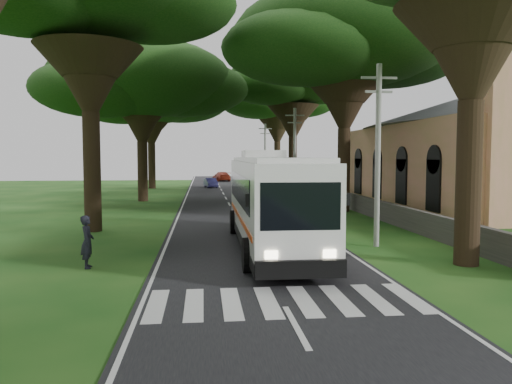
{
  "coord_description": "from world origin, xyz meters",
  "views": [
    {
      "loc": [
        -2.13,
        -15.24,
        4.0
      ],
      "look_at": [
        0.51,
        9.69,
        2.2
      ],
      "focal_mm": 35.0,
      "sensor_mm": 36.0,
      "label": 1
    }
  ],
  "objects_px": {
    "coach_bus": "(271,200)",
    "pedestrian": "(87,242)",
    "distant_car_b": "(211,183)",
    "pole_near": "(378,152)",
    "distant_car_c": "(222,176)",
    "church": "(463,145)",
    "pole_far": "(265,155)",
    "pole_mid": "(295,154)"
  },
  "relations": [
    {
      "from": "church",
      "to": "pole_near",
      "type": "relative_size",
      "value": 3.0
    },
    {
      "from": "distant_car_b",
      "to": "pole_far",
      "type": "bearing_deg",
      "value": -28.94
    },
    {
      "from": "pole_near",
      "to": "coach_bus",
      "type": "bearing_deg",
      "value": 178.87
    },
    {
      "from": "church",
      "to": "distant_car_c",
      "type": "bearing_deg",
      "value": 111.48
    },
    {
      "from": "pole_near",
      "to": "pedestrian",
      "type": "height_order",
      "value": "pole_near"
    },
    {
      "from": "pole_mid",
      "to": "pole_far",
      "type": "height_order",
      "value": "same"
    },
    {
      "from": "pole_far",
      "to": "distant_car_b",
      "type": "xyz_separation_m",
      "value": [
        -6.68,
        2.3,
        -3.54
      ]
    },
    {
      "from": "church",
      "to": "pole_far",
      "type": "xyz_separation_m",
      "value": [
        -12.36,
        24.45,
        -0.73
      ]
    },
    {
      "from": "pole_far",
      "to": "pedestrian",
      "type": "height_order",
      "value": "pole_far"
    },
    {
      "from": "church",
      "to": "pedestrian",
      "type": "bearing_deg",
      "value": -142.35
    },
    {
      "from": "distant_car_b",
      "to": "pedestrian",
      "type": "bearing_deg",
      "value": -106.34
    },
    {
      "from": "coach_bus",
      "to": "pedestrian",
      "type": "relative_size",
      "value": 7.06
    },
    {
      "from": "pole_mid",
      "to": "distant_car_b",
      "type": "distance_m",
      "value": 23.55
    },
    {
      "from": "pole_near",
      "to": "pedestrian",
      "type": "distance_m",
      "value": 12.59
    },
    {
      "from": "pole_near",
      "to": "pole_far",
      "type": "bearing_deg",
      "value": 90.0
    },
    {
      "from": "church",
      "to": "distant_car_c",
      "type": "relative_size",
      "value": 4.7
    },
    {
      "from": "pole_far",
      "to": "coach_bus",
      "type": "bearing_deg",
      "value": -96.72
    },
    {
      "from": "pole_mid",
      "to": "distant_car_b",
      "type": "height_order",
      "value": "pole_mid"
    },
    {
      "from": "church",
      "to": "pole_near",
      "type": "bearing_deg",
      "value": -128.5
    },
    {
      "from": "distant_car_b",
      "to": "pole_mid",
      "type": "bearing_deg",
      "value": -83.26
    },
    {
      "from": "pole_mid",
      "to": "coach_bus",
      "type": "height_order",
      "value": "pole_mid"
    },
    {
      "from": "pole_near",
      "to": "pedestrian",
      "type": "relative_size",
      "value": 4.22
    },
    {
      "from": "pedestrian",
      "to": "distant_car_c",
      "type": "bearing_deg",
      "value": -14.82
    },
    {
      "from": "pole_near",
      "to": "pole_far",
      "type": "height_order",
      "value": "same"
    },
    {
      "from": "church",
      "to": "distant_car_b",
      "type": "bearing_deg",
      "value": 125.45
    },
    {
      "from": "coach_bus",
      "to": "distant_car_c",
      "type": "distance_m",
      "value": 58.83
    },
    {
      "from": "coach_bus",
      "to": "pedestrian",
      "type": "height_order",
      "value": "coach_bus"
    },
    {
      "from": "pedestrian",
      "to": "distant_car_b",
      "type": "bearing_deg",
      "value": -14.71
    },
    {
      "from": "pole_far",
      "to": "coach_bus",
      "type": "distance_m",
      "value": 40.24
    },
    {
      "from": "distant_car_b",
      "to": "coach_bus",
      "type": "bearing_deg",
      "value": -97.26
    },
    {
      "from": "pole_near",
      "to": "pole_far",
      "type": "relative_size",
      "value": 1.0
    },
    {
      "from": "pole_near",
      "to": "distant_car_c",
      "type": "height_order",
      "value": "pole_near"
    },
    {
      "from": "pole_mid",
      "to": "distant_car_c",
      "type": "distance_m",
      "value": 39.34
    },
    {
      "from": "pole_far",
      "to": "distant_car_c",
      "type": "relative_size",
      "value": 1.57
    },
    {
      "from": "pole_mid",
      "to": "pedestrian",
      "type": "xyz_separation_m",
      "value": [
        -11.77,
        -23.07,
        -3.23
      ]
    },
    {
      "from": "pedestrian",
      "to": "pole_far",
      "type": "bearing_deg",
      "value": -23.6
    },
    {
      "from": "pole_mid",
      "to": "church",
      "type": "bearing_deg",
      "value": -19.81
    },
    {
      "from": "distant_car_c",
      "to": "pedestrian",
      "type": "xyz_separation_m",
      "value": [
        -7.07,
        -61.98,
        0.18
      ]
    },
    {
      "from": "pole_far",
      "to": "distant_car_b",
      "type": "relative_size",
      "value": 2.17
    },
    {
      "from": "pole_near",
      "to": "distant_car_b",
      "type": "bearing_deg",
      "value": 98.98
    },
    {
      "from": "church",
      "to": "pole_mid",
      "type": "bearing_deg",
      "value": 160.19
    },
    {
      "from": "pole_near",
      "to": "distant_car_c",
      "type": "distance_m",
      "value": 59.19
    }
  ]
}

